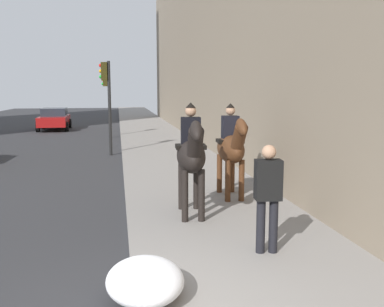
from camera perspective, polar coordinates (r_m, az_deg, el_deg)
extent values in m
ellipsoid|color=black|center=(8.66, -0.14, -0.32)|extent=(1.53, 0.66, 0.66)
cylinder|color=black|center=(8.38, 1.26, -5.54)|extent=(0.13, 0.13, 1.01)
cylinder|color=black|center=(8.35, -0.93, -5.60)|extent=(0.13, 0.13, 1.01)
cylinder|color=black|center=(9.25, 0.57, -4.20)|extent=(0.13, 0.13, 1.01)
cylinder|color=black|center=(9.22, -1.41, -4.25)|extent=(0.13, 0.13, 1.01)
cylinder|color=black|center=(7.85, 0.41, 1.34)|extent=(0.65, 0.32, 0.68)
ellipsoid|color=black|center=(7.62, 0.58, 3.01)|extent=(0.64, 0.26, 0.49)
cylinder|color=black|center=(9.38, -0.57, -0.26)|extent=(0.29, 0.12, 0.55)
cube|color=black|center=(8.68, -0.17, 0.92)|extent=(0.48, 0.63, 0.08)
cube|color=black|center=(8.65, -0.18, 2.98)|extent=(0.31, 0.40, 0.55)
sphere|color=tan|center=(8.62, -0.18, 5.60)|extent=(0.22, 0.22, 0.22)
cone|color=black|center=(8.62, -0.18, 6.40)|extent=(0.21, 0.21, 0.10)
ellipsoid|color=#4C2B16|center=(10.22, 5.07, 0.63)|extent=(1.51, 0.59, 0.66)
cylinder|color=#4C2B16|center=(9.94, 6.53, -3.55)|extent=(0.13, 0.13, 0.95)
cylinder|color=#4C2B16|center=(9.87, 4.73, -3.62)|extent=(0.13, 0.13, 0.95)
cylinder|color=#4C2B16|center=(10.80, 5.29, -2.58)|extent=(0.13, 0.13, 0.95)
cylinder|color=#4C2B16|center=(10.73, 3.63, -2.63)|extent=(0.13, 0.13, 0.95)
cylinder|color=#4C2B16|center=(9.43, 6.20, 2.09)|extent=(0.64, 0.29, 0.68)
ellipsoid|color=#4C2B16|center=(9.21, 6.56, 3.49)|extent=(0.63, 0.23, 0.49)
cylinder|color=black|center=(10.92, 4.19, 0.61)|extent=(0.28, 0.11, 0.55)
cube|color=black|center=(10.24, 5.02, 1.67)|extent=(0.45, 0.61, 0.08)
cube|color=black|center=(10.21, 5.04, 3.43)|extent=(0.29, 0.39, 0.55)
sphere|color=tan|center=(10.19, 5.07, 5.64)|extent=(0.22, 0.22, 0.22)
cone|color=black|center=(10.18, 5.08, 6.31)|extent=(0.20, 0.20, 0.10)
cylinder|color=black|center=(6.90, 9.02, -9.43)|extent=(0.14, 0.14, 0.85)
cylinder|color=black|center=(6.95, 10.65, -9.35)|extent=(0.14, 0.14, 0.85)
cube|color=black|center=(6.74, 9.99, -3.43)|extent=(0.30, 0.42, 0.62)
sphere|color=tan|center=(6.67, 10.08, 0.19)|extent=(0.22, 0.22, 0.22)
cube|color=maroon|center=(30.03, -17.65, 4.15)|extent=(4.15, 1.86, 0.60)
cube|color=#262D38|center=(30.24, -17.64, 5.24)|extent=(2.14, 1.59, 0.52)
cylinder|color=black|center=(28.70, -16.16, 3.43)|extent=(0.65, 0.24, 0.64)
cylinder|color=black|center=(28.90, -19.60, 3.31)|extent=(0.65, 0.24, 0.64)
cylinder|color=black|center=(31.23, -15.78, 3.82)|extent=(0.65, 0.24, 0.64)
cylinder|color=black|center=(31.41, -18.96, 3.71)|extent=(0.65, 0.24, 0.64)
cylinder|color=black|center=(17.74, -10.76, 5.79)|extent=(0.12, 0.12, 3.76)
cube|color=#2D280C|center=(17.74, -11.49, 10.56)|extent=(0.20, 0.24, 0.70)
sphere|color=red|center=(17.75, -11.93, 11.26)|extent=(0.14, 0.14, 0.14)
sphere|color=orange|center=(17.74, -11.91, 10.55)|extent=(0.14, 0.14, 0.14)
sphere|color=green|center=(17.73, -11.89, 9.84)|extent=(0.14, 0.14, 0.14)
cylinder|color=black|center=(24.24, -10.84, 6.23)|extent=(0.12, 0.12, 3.57)
cube|color=#2D280C|center=(24.23, -11.36, 9.49)|extent=(0.20, 0.24, 0.70)
sphere|color=red|center=(24.24, -11.69, 10.00)|extent=(0.14, 0.14, 0.14)
sphere|color=orange|center=(24.24, -11.67, 9.48)|extent=(0.14, 0.14, 0.14)
sphere|color=green|center=(24.23, -11.66, 8.96)|extent=(0.14, 0.14, 0.14)
ellipsoid|color=white|center=(5.56, -6.19, -16.21)|extent=(1.24, 0.96, 0.43)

